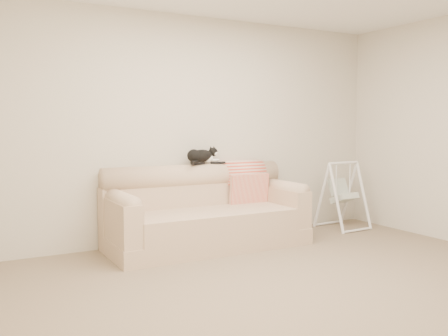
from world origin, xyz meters
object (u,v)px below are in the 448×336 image
remote_b (218,163)px  baby_swing (342,195)px  tuxedo_cat (202,156)px  sofa (205,215)px  remote_a (198,163)px

remote_b → baby_swing: 1.80m
tuxedo_cat → baby_swing: bearing=-7.2°
sofa → tuxedo_cat: (0.08, 0.24, 0.64)m
tuxedo_cat → baby_swing: tuxedo_cat is taller
sofa → remote_a: size_ratio=11.79×
tuxedo_cat → baby_swing: size_ratio=0.53×
sofa → remote_a: (0.03, 0.22, 0.56)m
remote_a → baby_swing: size_ratio=0.21×
remote_a → baby_swing: 2.05m
remote_a → baby_swing: remote_a is taller
remote_b → remote_a: bearing=-179.0°
remote_a → remote_b: size_ratio=1.06×
baby_swing → remote_b: bearing=172.2°
remote_b → tuxedo_cat: tuxedo_cat is taller
baby_swing → remote_a: bearing=173.4°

